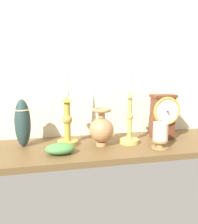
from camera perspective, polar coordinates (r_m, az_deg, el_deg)
ground_plane at (r=110.62cm, az=3.52°, el=-7.65°), size 100.00×36.00×2.40cm
back_wall at (r=123.49cm, az=1.15°, el=10.03°), size 120.00×2.00×65.00cm
mantel_clock at (r=119.56cm, az=13.96°, el=-0.77°), size 12.46×9.65×20.07cm
candlestick_tall_left at (r=107.24cm, az=-7.01°, el=-1.69°), size 8.61×8.61×35.69cm
candlestick_tall_center at (r=109.81cm, az=6.74°, el=-1.06°), size 8.26×8.26×37.65cm
brass_vase_bulbous at (r=106.09cm, az=0.58°, el=-3.65°), size 10.08×10.08×15.63cm
pillar_candle_front at (r=106.37cm, az=13.39°, el=-4.84°), size 6.80×6.80×11.57cm
tall_ceramic_vase at (r=108.82cm, az=-16.48°, el=-2.29°), size 6.38×6.38×19.47cm
ivy_sprig at (r=98.14cm, az=-8.59°, el=-8.01°), size 11.02×7.72×4.11cm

